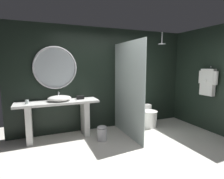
{
  "coord_description": "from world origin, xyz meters",
  "views": [
    {
      "loc": [
        -1.66,
        -2.57,
        1.68
      ],
      "look_at": [
        -0.19,
        0.98,
        1.15
      ],
      "focal_mm": 29.04,
      "sensor_mm": 36.0,
      "label": 1
    }
  ],
  "objects": [
    {
      "name": "tumbler_cup",
      "position": [
        -1.89,
        1.52,
        0.91
      ],
      "size": [
        0.07,
        0.07,
        0.08
      ],
      "primitive_type": "cylinder",
      "color": "silver",
      "rests_on": "vanity_counter"
    },
    {
      "name": "back_wall_panel",
      "position": [
        0.0,
        1.9,
        1.3
      ],
      "size": [
        4.8,
        0.1,
        2.6
      ],
      "primitive_type": "cube",
      "color": "black",
      "rests_on": "ground_plane"
    },
    {
      "name": "waste_bin",
      "position": [
        -0.4,
        1.07,
        0.17
      ],
      "size": [
        0.22,
        0.22,
        0.33
      ],
      "color": "silver",
      "rests_on": "ground_plane"
    },
    {
      "name": "ground_plane",
      "position": [
        0.0,
        0.0,
        0.0
      ],
      "size": [
        5.76,
        5.76,
        0.0
      ],
      "primitive_type": "plane",
      "color": "silver"
    },
    {
      "name": "shower_glass_panel",
      "position": [
        0.26,
        1.12,
        1.1
      ],
      "size": [
        0.02,
        1.46,
        2.19
      ],
      "primitive_type": "cube",
      "color": "silver",
      "rests_on": "ground_plane"
    },
    {
      "name": "vanity_counter",
      "position": [
        -1.27,
        1.57,
        0.56
      ],
      "size": [
        1.8,
        0.52,
        0.86
      ],
      "color": "silver",
      "rests_on": "ground_plane"
    },
    {
      "name": "rain_shower_head",
      "position": [
        1.37,
        1.38,
        2.23
      ],
      "size": [
        0.19,
        0.19,
        0.31
      ],
      "color": "silver"
    },
    {
      "name": "vessel_sink",
      "position": [
        -1.23,
        1.56,
        0.93
      ],
      "size": [
        0.52,
        0.43,
        0.18
      ],
      "color": "white",
      "rests_on": "vanity_counter"
    },
    {
      "name": "side_wall_right",
      "position": [
        2.35,
        0.76,
        1.3
      ],
      "size": [
        0.1,
        2.47,
        2.6
      ],
      "primitive_type": "cube",
      "color": "black",
      "rests_on": "ground_plane"
    },
    {
      "name": "hanging_bathrobe",
      "position": [
        2.21,
        0.63,
        1.27
      ],
      "size": [
        0.2,
        0.52,
        0.72
      ],
      "color": "silver"
    },
    {
      "name": "round_wall_mirror",
      "position": [
        -1.27,
        1.81,
        1.6
      ],
      "size": [
        0.99,
        0.04,
        0.99
      ],
      "color": "silver"
    },
    {
      "name": "toilet",
      "position": [
        1.09,
        1.51,
        0.26
      ],
      "size": [
        0.41,
        0.61,
        0.55
      ],
      "color": "white",
      "rests_on": "ground_plane"
    },
    {
      "name": "tissue_box",
      "position": [
        -0.75,
        1.6,
        0.9
      ],
      "size": [
        0.16,
        0.11,
        0.08
      ],
      "primitive_type": "cube",
      "color": "black",
      "rests_on": "vanity_counter"
    }
  ]
}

